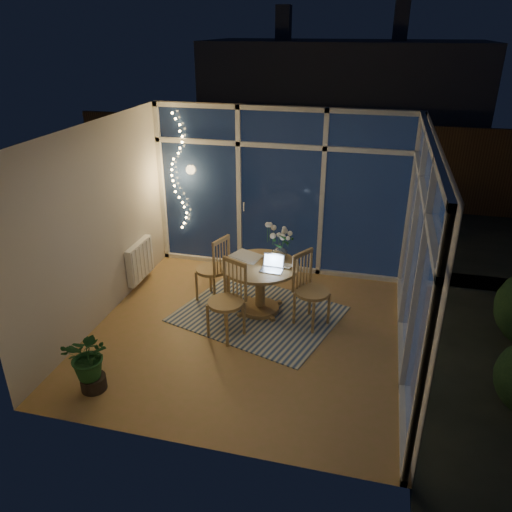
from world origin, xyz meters
name	(u,v)px	position (x,y,z in m)	size (l,w,h in m)	color
floor	(248,332)	(0.00, 0.00, 0.00)	(4.00, 4.00, 0.00)	olive
ceiling	(247,131)	(0.00, 0.00, 2.60)	(4.00, 4.00, 0.00)	silver
wall_back	(281,192)	(0.00, 2.00, 1.30)	(4.00, 0.04, 2.60)	beige
wall_front	(186,332)	(0.00, -2.00, 1.30)	(4.00, 0.04, 2.60)	beige
wall_left	(97,226)	(-2.00, 0.00, 1.30)	(0.04, 4.00, 2.60)	beige
wall_right	(421,258)	(2.00, 0.00, 1.30)	(0.04, 4.00, 2.60)	beige
window_wall_back	(280,193)	(0.00, 1.96, 1.30)	(4.00, 0.10, 2.60)	silver
window_wall_right	(418,258)	(1.96, 0.00, 1.30)	(0.10, 4.00, 2.60)	silver
radiator	(140,261)	(-1.94, 0.90, 0.40)	(0.10, 0.70, 0.58)	white
fairy_lights	(177,173)	(-1.65, 1.88, 1.52)	(0.24, 0.10, 1.85)	#FFC866
garden_patio	(329,213)	(0.50, 5.00, -0.06)	(12.00, 6.00, 0.10)	black
garden_fence	(312,162)	(0.00, 5.50, 0.90)	(11.00, 0.08, 1.80)	#3C2716
neighbour_roof	(342,86)	(0.30, 8.50, 2.20)	(7.00, 3.00, 2.20)	#33353D
garden_shrubs	(253,210)	(-0.80, 3.40, 0.45)	(0.90, 0.90, 0.90)	black
rug	(258,314)	(0.02, 0.47, 0.01)	(2.06, 1.65, 0.01)	beige
dining_table	(260,288)	(0.02, 0.57, 0.36)	(1.06, 1.06, 0.72)	#A98A4C
chair_left	(212,268)	(-0.73, 0.72, 0.51)	(0.47, 0.47, 1.02)	#A98A4C
chair_right	(312,290)	(0.76, 0.40, 0.51)	(0.48, 0.48, 1.03)	#A98A4C
chair_front	(226,301)	(-0.25, -0.14, 0.52)	(0.48, 0.48, 1.03)	#A98A4C
laptop	(272,263)	(0.21, 0.43, 0.83)	(0.29, 0.25, 0.21)	silver
flower_vase	(280,251)	(0.23, 0.85, 0.82)	(0.20, 0.20, 0.21)	white
bowl	(287,266)	(0.39, 0.57, 0.74)	(0.15, 0.15, 0.04)	white
newspapers	(247,257)	(-0.21, 0.76, 0.73)	(0.41, 0.32, 0.01)	silver
phone	(268,268)	(0.14, 0.48, 0.72)	(0.11, 0.05, 0.01)	black
potted_plant	(90,360)	(-1.37, -1.48, 0.38)	(0.54, 0.47, 0.76)	#1A4B21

